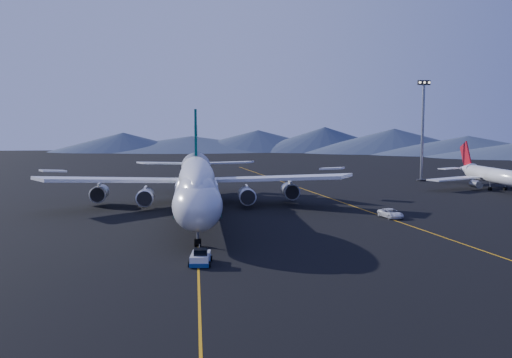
{
  "coord_description": "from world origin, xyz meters",
  "views": [
    {
      "loc": [
        -0.27,
        -100.38,
        16.15
      ],
      "look_at": [
        10.8,
        2.39,
        6.0
      ],
      "focal_mm": 40.0,
      "sensor_mm": 36.0,
      "label": 1
    }
  ],
  "objects": [
    {
      "name": "ground",
      "position": [
        0.0,
        0.0,
        0.0
      ],
      "size": [
        500.0,
        500.0,
        0.0
      ],
      "primitive_type": "plane",
      "color": "black",
      "rests_on": "ground"
    },
    {
      "name": "taxiway_line_main",
      "position": [
        0.0,
        0.0,
        0.01
      ],
      "size": [
        0.25,
        220.0,
        0.01
      ],
      "primitive_type": "cube",
      "color": "orange",
      "rests_on": "ground"
    },
    {
      "name": "taxiway_line_side",
      "position": [
        30.0,
        10.0,
        0.01
      ],
      "size": [
        28.08,
        198.09,
        0.01
      ],
      "primitive_type": "cube",
      "rotation": [
        0.0,
        0.0,
        0.14
      ],
      "color": "orange",
      "rests_on": "ground"
    },
    {
      "name": "boeing_747",
      "position": [
        0.0,
        0.03,
        5.81
      ],
      "size": [
        59.62,
        72.43,
        19.37
      ],
      "color": "silver",
      "rests_on": "ground"
    },
    {
      "name": "pushback_tug",
      "position": [
        0.26,
        -35.84,
        0.6
      ],
      "size": [
        2.85,
        4.57,
        1.9
      ],
      "rotation": [
        0.0,
        0.0,
        -0.09
      ],
      "color": "silver",
      "rests_on": "ground"
    },
    {
      "name": "second_jet",
      "position": [
        72.24,
        28.51,
        3.44
      ],
      "size": [
        35.33,
        39.92,
        11.36
      ],
      "rotation": [
        0.0,
        0.0,
        0.25
      ],
      "color": "silver",
      "rests_on": "ground"
    },
    {
      "name": "service_van",
      "position": [
        33.0,
        -6.95,
        0.77
      ],
      "size": [
        3.49,
        5.89,
        1.53
      ],
      "primitive_type": "imported",
      "rotation": [
        0.0,
        0.0,
        0.18
      ],
      "color": "white",
      "rests_on": "ground"
    },
    {
      "name": "floodlight_mast",
      "position": [
        62.86,
        52.68,
        14.16
      ],
      "size": [
        3.45,
        2.59,
        27.94
      ],
      "rotation": [
        0.0,
        0.0,
        -0.29
      ],
      "color": "black",
      "rests_on": "ground"
    }
  ]
}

